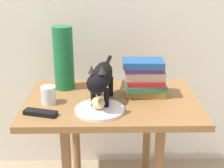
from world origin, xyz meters
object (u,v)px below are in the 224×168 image
at_px(bread_roll, 98,103).
at_px(green_vase, 64,58).
at_px(book_stack, 144,78).
at_px(candle_jar, 49,96).
at_px(cat, 101,78).
at_px(plate, 100,110).
at_px(side_table, 112,116).
at_px(tv_remote, 41,113).

distance_m(bread_roll, green_vase, 0.36).
bearing_deg(book_stack, candle_jar, -168.73).
height_order(book_stack, candle_jar, book_stack).
bearing_deg(cat, green_vase, 133.28).
height_order(plate, candle_jar, candle_jar).
xyz_separation_m(bread_roll, green_vase, (-0.18, 0.29, 0.13)).
relative_size(side_table, bread_roll, 10.50).
relative_size(bread_roll, green_vase, 0.24).
xyz_separation_m(side_table, green_vase, (-0.25, 0.16, 0.25)).
height_order(cat, tv_remote, cat).
distance_m(cat, book_stack, 0.24).
height_order(green_vase, candle_jar, green_vase).
relative_size(side_table, plate, 3.76).
bearing_deg(candle_jar, bread_roll, -20.09).
bearing_deg(candle_jar, cat, -2.51).
bearing_deg(green_vase, cat, -46.72).
bearing_deg(candle_jar, plate, -20.05).
xyz_separation_m(cat, book_stack, (0.21, 0.10, -0.04)).
distance_m(side_table, plate, 0.17).
relative_size(bread_roll, tv_remote, 0.53).
xyz_separation_m(plate, tv_remote, (-0.26, -0.04, 0.00)).
distance_m(book_stack, candle_jar, 0.47).
bearing_deg(book_stack, side_table, -163.10).
relative_size(cat, tv_remote, 3.18).
height_order(side_table, bread_roll, bread_roll).
distance_m(candle_jar, tv_remote, 0.13).
distance_m(plate, candle_jar, 0.26).
bearing_deg(side_table, plate, -113.68).
relative_size(book_stack, green_vase, 0.66).
height_order(green_vase, tv_remote, green_vase).
height_order(plate, book_stack, book_stack).
height_order(side_table, candle_jar, candle_jar).
bearing_deg(side_table, cat, -132.47).
bearing_deg(book_stack, bread_roll, -141.73).
bearing_deg(green_vase, candle_jar, -104.37).
relative_size(book_stack, candle_jar, 2.55).
height_order(side_table, plate, plate).
xyz_separation_m(side_table, book_stack, (0.16, 0.05, 0.18)).
bearing_deg(green_vase, side_table, -32.38).
distance_m(bread_roll, tv_remote, 0.26).
xyz_separation_m(side_table, cat, (-0.05, -0.05, 0.22)).
distance_m(green_vase, tv_remote, 0.37).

